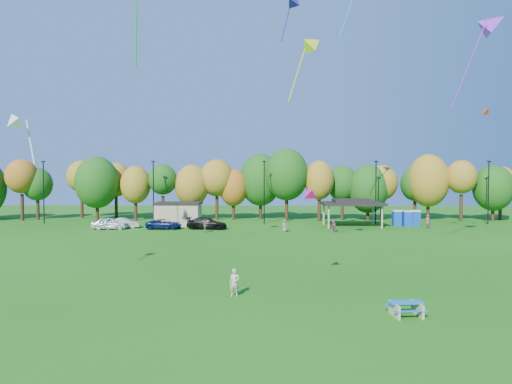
{
  "coord_description": "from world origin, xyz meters",
  "views": [
    {
      "loc": [
        1.93,
        -25.47,
        6.99
      ],
      "look_at": [
        1.4,
        6.0,
        5.85
      ],
      "focal_mm": 32.0,
      "sensor_mm": 36.0,
      "label": 1
    }
  ],
  "objects_px": {
    "car_c": "(164,224)",
    "car_d": "(207,223)",
    "car_b": "(125,223)",
    "kite_flyer": "(235,282)",
    "picnic_table": "(406,308)",
    "car_a": "(110,223)",
    "porta_potties": "(406,218)"
  },
  "relations": [
    {
      "from": "kite_flyer",
      "to": "car_a",
      "type": "distance_m",
      "value": 37.33
    },
    {
      "from": "porta_potties",
      "to": "car_d",
      "type": "bearing_deg",
      "value": -171.36
    },
    {
      "from": "car_a",
      "to": "car_c",
      "type": "relative_size",
      "value": 0.97
    },
    {
      "from": "porta_potties",
      "to": "picnic_table",
      "type": "height_order",
      "value": "porta_potties"
    },
    {
      "from": "kite_flyer",
      "to": "picnic_table",
      "type": "bearing_deg",
      "value": -24.71
    },
    {
      "from": "car_b",
      "to": "kite_flyer",
      "type": "bearing_deg",
      "value": -159.38
    },
    {
      "from": "car_b",
      "to": "picnic_table",
      "type": "bearing_deg",
      "value": -151.46
    },
    {
      "from": "car_d",
      "to": "porta_potties",
      "type": "bearing_deg",
      "value": -73.78
    },
    {
      "from": "car_b",
      "to": "car_d",
      "type": "height_order",
      "value": "car_d"
    },
    {
      "from": "car_b",
      "to": "porta_potties",
      "type": "bearing_deg",
      "value": -91.3
    },
    {
      "from": "kite_flyer",
      "to": "car_d",
      "type": "relative_size",
      "value": 0.3
    },
    {
      "from": "picnic_table",
      "to": "car_d",
      "type": "xyz_separation_m",
      "value": [
        -14.49,
        36.47,
        0.35
      ]
    },
    {
      "from": "porta_potties",
      "to": "kite_flyer",
      "type": "xyz_separation_m",
      "value": [
        -21.44,
        -37.02,
        -0.3
      ]
    },
    {
      "from": "car_a",
      "to": "car_d",
      "type": "xyz_separation_m",
      "value": [
        12.61,
        0.38,
        -0.01
      ]
    },
    {
      "from": "picnic_table",
      "to": "car_c",
      "type": "relative_size",
      "value": 0.38
    },
    {
      "from": "car_a",
      "to": "car_b",
      "type": "relative_size",
      "value": 1.1
    },
    {
      "from": "car_c",
      "to": "picnic_table",
      "type": "bearing_deg",
      "value": -150.1
    },
    {
      "from": "picnic_table",
      "to": "car_a",
      "type": "xyz_separation_m",
      "value": [
        -27.1,
        36.09,
        0.35
      ]
    },
    {
      "from": "kite_flyer",
      "to": "car_b",
      "type": "distance_m",
      "value": 38.02
    },
    {
      "from": "kite_flyer",
      "to": "car_b",
      "type": "xyz_separation_m",
      "value": [
        -16.85,
        34.08,
        -0.12
      ]
    },
    {
      "from": "car_b",
      "to": "car_d",
      "type": "xyz_separation_m",
      "value": [
        11.13,
        -1.18,
        0.09
      ]
    },
    {
      "from": "kite_flyer",
      "to": "car_b",
      "type": "height_order",
      "value": "kite_flyer"
    },
    {
      "from": "car_a",
      "to": "car_b",
      "type": "bearing_deg",
      "value": -48.67
    },
    {
      "from": "car_b",
      "to": "car_c",
      "type": "relative_size",
      "value": 0.88
    },
    {
      "from": "car_a",
      "to": "car_d",
      "type": "relative_size",
      "value": 0.86
    },
    {
      "from": "car_b",
      "to": "car_d",
      "type": "bearing_deg",
      "value": -101.76
    },
    {
      "from": "porta_potties",
      "to": "car_c",
      "type": "height_order",
      "value": "porta_potties"
    },
    {
      "from": "kite_flyer",
      "to": "car_c",
      "type": "relative_size",
      "value": 0.34
    },
    {
      "from": "picnic_table",
      "to": "car_d",
      "type": "height_order",
      "value": "car_d"
    },
    {
      "from": "kite_flyer",
      "to": "car_c",
      "type": "bearing_deg",
      "value": 106.47
    },
    {
      "from": "car_c",
      "to": "car_d",
      "type": "distance_m",
      "value": 5.59
    },
    {
      "from": "picnic_table",
      "to": "car_b",
      "type": "relative_size",
      "value": 0.44
    }
  ]
}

